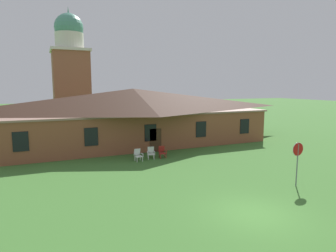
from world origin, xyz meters
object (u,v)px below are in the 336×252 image
stop_sign (298,155)px  lawn_chair_near_door (151,152)px  lawn_chair_left_end (162,152)px  lawn_chair_by_porch (138,155)px

stop_sign → lawn_chair_near_door: stop_sign is taller
lawn_chair_near_door → lawn_chair_left_end: same height
lawn_chair_by_porch → lawn_chair_left_end: size_ratio=1.00×
stop_sign → lawn_chair_left_end: (-4.62, 9.53, -1.37)m
lawn_chair_by_porch → lawn_chair_near_door: same height
stop_sign → lawn_chair_left_end: bearing=115.9°
lawn_chair_by_porch → stop_sign: bearing=-53.9°
lawn_chair_left_end → stop_sign: bearing=-64.1°
stop_sign → lawn_chair_by_porch: stop_sign is taller
stop_sign → lawn_chair_by_porch: size_ratio=2.74×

